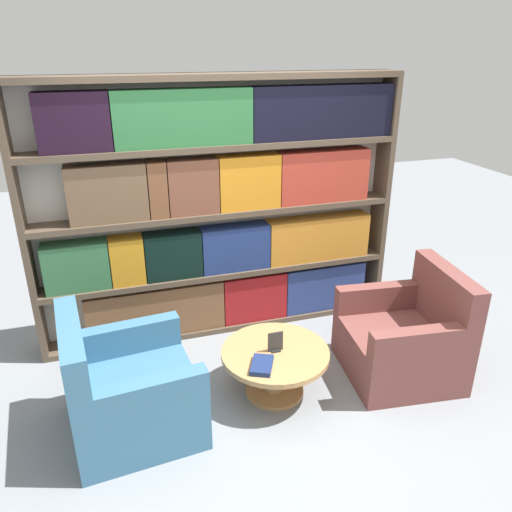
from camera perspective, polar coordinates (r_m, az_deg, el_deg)
ground_plane at (r=3.83m, az=1.24°, el=-17.56°), size 14.00×14.00×0.00m
bookshelf at (r=4.40m, az=-3.77°, el=5.00°), size 3.21×0.30×2.28m
armchair_left at (r=3.64m, az=-14.49°, el=-14.88°), size 0.90×0.91×0.89m
armchair_right at (r=4.24m, az=16.66°, el=-9.15°), size 0.93×0.93×0.89m
coffee_table at (r=3.85m, az=2.19°, el=-12.08°), size 0.81×0.81×0.38m
table_sign at (r=3.75m, az=2.23°, el=-9.90°), size 0.12×0.06×0.16m
stray_book at (r=3.61m, az=0.67°, el=-12.37°), size 0.23×0.27×0.04m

